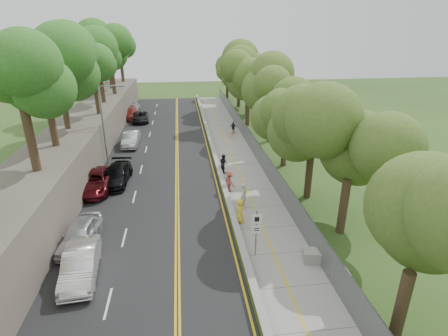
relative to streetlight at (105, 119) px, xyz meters
The scene contains 26 objects.
ground 18.08m from the streetlight, 53.23° to the right, with size 140.00×140.00×0.00m, color #33511E.
road 6.93m from the streetlight, 11.17° to the left, with size 11.20×66.00×0.04m, color black.
sidewalk 13.84m from the streetlight, ahead, with size 4.20×66.00×0.05m, color gray.
jersey_barrier 11.60m from the streetlight, ahead, with size 0.42×66.00×0.60m, color #B1EF36.
rock_embankment 4.15m from the streetlight, 161.78° to the left, with size 5.00×66.00×4.00m, color #595147.
chainlink_fence 15.58m from the streetlight, ahead, with size 0.04×66.00×2.00m, color slate.
trees_embankment 6.46m from the streetlight, 158.49° to the left, with size 6.40×66.00×13.00m, color #3A7F28, non-canonical shape.
trees_fenceside 17.65m from the streetlight, ahead, with size 7.00×66.00×14.00m, color #57772B, non-canonical shape.
streetlight is the anchor object (origin of this frame).
signpost 20.72m from the streetlight, 55.92° to the right, with size 0.62×0.09×3.10m.
construction_barrel 15.91m from the streetlight, 28.77° to the left, with size 0.53×0.53×0.87m, color orange.
concrete_block 23.66m from the streetlight, 50.64° to the right, with size 1.10×0.83×0.74m, color gray.
car_0 15.03m from the streetlight, 87.35° to the right, with size 1.87×4.64×1.58m, color silver.
car_1 18.11m from the streetlight, 85.26° to the right, with size 1.70×4.87×1.60m, color white.
car_2 7.29m from the streetlight, 91.27° to the right, with size 2.67×5.80×1.61m, color #591117.
car_3 6.43m from the streetlight, 73.73° to the right, with size 2.15×5.30×1.54m, color black.
car_4 6.77m from the streetlight, 74.63° to the left, with size 1.59×3.95×1.35m, color tan.
car_5 7.02m from the streetlight, 75.66° to the left, with size 1.69×4.84×1.59m, color silver.
car_6 17.34m from the streetlight, 85.03° to the left, with size 2.32×5.02×1.40m, color black.
car_7 19.36m from the streetlight, 90.42° to the left, with size 2.04×5.01×1.45m, color #9E342F.
car_8 23.82m from the streetlight, 90.34° to the left, with size 1.66×4.12×1.41m, color #B5B4B9.
painter_0 17.56m from the streetlight, 49.22° to the right, with size 0.88×0.58×1.81m, color yellow.
painter_1 16.41m from the streetlight, 41.91° to the right, with size 0.70×0.46×1.92m, color beige.
painter_2 12.38m from the streetlight, 18.46° to the right, with size 0.88×0.69×1.81m, color black.
painter_3 14.21m from the streetlight, 35.18° to the right, with size 1.16×0.67×1.79m, color #974236.
person_far 17.14m from the streetlight, 32.60° to the left, with size 0.93×0.39×1.59m, color black.
Camera 1 is at (-3.08, -20.43, 13.09)m, focal length 28.00 mm.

